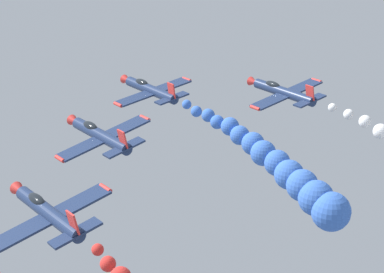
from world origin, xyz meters
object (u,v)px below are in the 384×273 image
airplane_lead (150,89)px  airplane_right_inner (283,92)px  airplane_left_inner (100,135)px  airplane_left_outer (48,212)px

airplane_lead → airplane_right_inner: airplane_lead is taller
airplane_left_inner → airplane_right_inner: bearing=3.1°
airplane_left_inner → airplane_right_inner: 23.90m
airplane_lead → airplane_right_inner: bearing=-38.2°
airplane_right_inner → airplane_left_outer: bearing=-160.0°
airplane_left_inner → airplane_left_outer: (-10.89, -11.33, -0.37)m
airplane_left_inner → airplane_right_inner: size_ratio=1.00×
airplane_lead → airplane_left_inner: airplane_left_inner is taller
airplane_left_inner → airplane_right_inner: (23.86, 1.30, -0.37)m
airplane_lead → airplane_right_inner: size_ratio=1.00×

